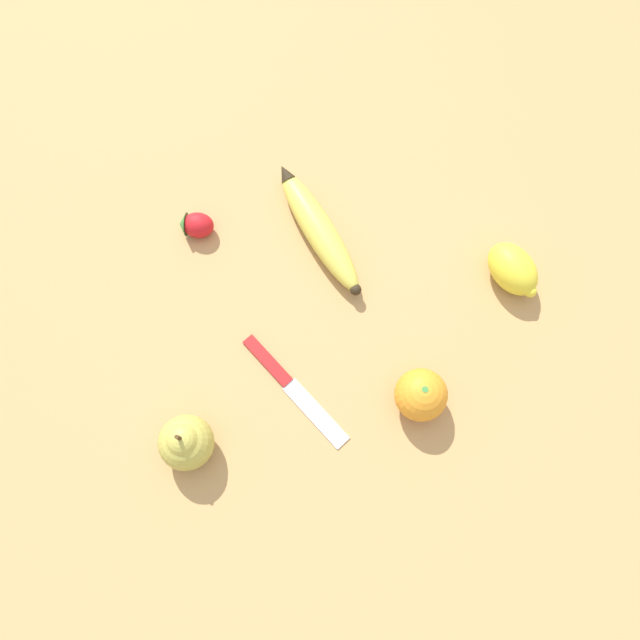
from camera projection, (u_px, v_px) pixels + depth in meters
ground_plane at (358, 290)px, 0.86m from camera, size 3.00×3.00×0.00m
banana at (316, 229)px, 0.86m from camera, size 0.19×0.16×0.04m
orange at (419, 394)px, 0.78m from camera, size 0.07×0.07×0.07m
pear at (183, 442)px, 0.75m from camera, size 0.07×0.07×0.09m
strawberry at (194, 225)px, 0.87m from camera, size 0.04×0.05×0.04m
lemon at (511, 269)px, 0.84m from camera, size 0.10×0.09×0.05m
paring_knife at (288, 385)px, 0.81m from camera, size 0.13×0.16×0.01m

